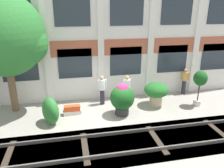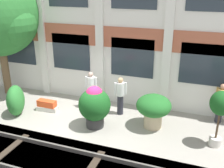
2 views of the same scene
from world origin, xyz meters
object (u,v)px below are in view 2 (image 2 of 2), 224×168
potted_plant_square_trough (47,106)px  resident_by_doorway (91,89)px  potted_plant_ribbed_drum (95,105)px  topiary_hedge (16,100)px  resident_near_plants (221,102)px  potted_plant_tall_urn (221,108)px  resident_watching_tracks (120,95)px  potted_plant_fluted_column (154,108)px

potted_plant_square_trough → resident_by_doorway: bearing=28.4°
potted_plant_ribbed_drum → resident_by_doorway: resident_by_doorway is taller
potted_plant_ribbed_drum → topiary_hedge: 3.57m
resident_near_plants → potted_plant_ribbed_drum: bearing=-31.8°
potted_plant_tall_urn → topiary_hedge: size_ratio=1.56×
potted_plant_square_trough → resident_by_doorway: (1.74, 0.94, 0.69)m
potted_plant_square_trough → topiary_hedge: (-1.02, -0.74, 0.43)m
potted_plant_ribbed_drum → resident_near_plants: size_ratio=1.02×
potted_plant_ribbed_drum → resident_watching_tracks: (0.60, 1.34, -0.04)m
resident_by_doorway → potted_plant_square_trough: bearing=-66.9°
potted_plant_ribbed_drum → resident_watching_tracks: size_ratio=1.02×
resident_near_plants → potted_plant_square_trough: bearing=-43.9°
resident_near_plants → topiary_hedge: (-8.13, -2.23, -0.24)m
potted_plant_ribbed_drum → potted_plant_fluted_column: (2.14, 0.73, -0.11)m
potted_plant_tall_urn → resident_near_plants: bearing=86.0°
potted_plant_tall_urn → topiary_hedge: (-8.00, -0.43, -0.81)m
potted_plant_fluted_column → topiary_hedge: potted_plant_fluted_column is taller
resident_by_doorway → potted_plant_tall_urn: bearing=71.2°
potted_plant_ribbed_drum → potted_plant_fluted_column: size_ratio=1.26×
resident_watching_tracks → resident_near_plants: size_ratio=1.00×
potted_plant_square_trough → resident_watching_tracks: (3.14, 0.80, 0.67)m
resident_watching_tracks → resident_near_plants: same height
resident_near_plants → topiary_hedge: resident_near_plants is taller
resident_watching_tracks → resident_near_plants: bearing=78.1°
potted_plant_tall_urn → potted_plant_square_trough: potted_plant_tall_urn is taller
potted_plant_square_trough → resident_near_plants: size_ratio=0.58×
resident_by_doorway → resident_watching_tracks: 1.41m
potted_plant_fluted_column → resident_near_plants: size_ratio=0.81×
resident_watching_tracks → topiary_hedge: resident_watching_tracks is taller
potted_plant_ribbed_drum → topiary_hedge: potted_plant_ribbed_drum is taller
potted_plant_tall_urn → resident_watching_tracks: potted_plant_tall_urn is taller
potted_plant_square_trough → topiary_hedge: 1.33m
potted_plant_fluted_column → resident_by_doorway: 3.04m
potted_plant_ribbed_drum → potted_plant_tall_urn: (4.45, 0.22, 0.53)m
potted_plant_ribbed_drum → potted_plant_tall_urn: potted_plant_tall_urn is taller
resident_by_doorway → resident_near_plants: 5.40m
potted_plant_tall_urn → resident_near_plants: size_ratio=1.23×
resident_by_doorway → resident_watching_tracks: (1.41, -0.14, -0.02)m
potted_plant_tall_urn → resident_by_doorway: (-5.25, 1.25, -0.55)m
potted_plant_ribbed_drum → resident_by_doorway: size_ratio=1.00×
potted_plant_tall_urn → resident_near_plants: 1.89m
potted_plant_fluted_column → resident_near_plants: (2.43, 1.29, 0.07)m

